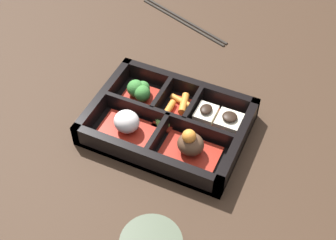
% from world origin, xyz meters
% --- Properties ---
extents(ground_plane, '(3.00, 3.00, 0.00)m').
position_xyz_m(ground_plane, '(0.00, 0.00, 0.00)').
color(ground_plane, '#382619').
extents(bento_base, '(0.26, 0.19, 0.01)m').
position_xyz_m(bento_base, '(0.00, 0.00, 0.01)').
color(bento_base, black).
rests_on(bento_base, ground_plane).
extents(bento_rim, '(0.26, 0.19, 0.04)m').
position_xyz_m(bento_rim, '(0.00, -0.00, 0.02)').
color(bento_rim, black).
rests_on(bento_rim, ground_plane).
extents(bowl_stew, '(0.10, 0.06, 0.06)m').
position_xyz_m(bowl_stew, '(-0.06, 0.04, 0.03)').
color(bowl_stew, maroon).
rests_on(bowl_stew, bento_base).
extents(bowl_rice, '(0.10, 0.06, 0.04)m').
position_xyz_m(bowl_rice, '(0.06, 0.04, 0.03)').
color(bowl_rice, maroon).
rests_on(bowl_rice, bento_base).
extents(bowl_tofu, '(0.08, 0.06, 0.03)m').
position_xyz_m(bowl_tofu, '(-0.08, -0.04, 0.02)').
color(bowl_tofu, maroon).
rests_on(bowl_tofu, bento_base).
extents(bowl_carrots, '(0.04, 0.06, 0.02)m').
position_xyz_m(bowl_carrots, '(0.00, -0.04, 0.02)').
color(bowl_carrots, maroon).
rests_on(bowl_carrots, bento_base).
extents(bowl_greens, '(0.06, 0.06, 0.04)m').
position_xyz_m(bowl_greens, '(0.08, -0.04, 0.03)').
color(bowl_greens, maroon).
rests_on(bowl_greens, bento_base).
extents(bowl_pickles, '(0.04, 0.03, 0.01)m').
position_xyz_m(bowl_pickles, '(0.01, -0.00, 0.02)').
color(bowl_pickles, maroon).
rests_on(bowl_pickles, bento_base).
extents(chopsticks, '(0.23, 0.09, 0.01)m').
position_xyz_m(chopsticks, '(0.10, -0.30, 0.00)').
color(chopsticks, black).
rests_on(chopsticks, ground_plane).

